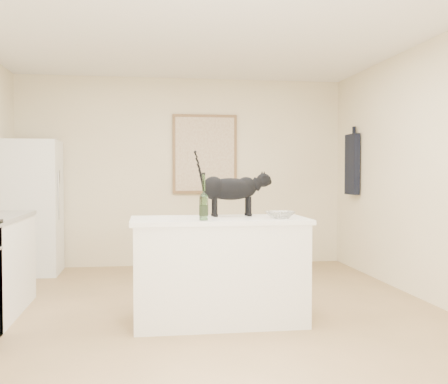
# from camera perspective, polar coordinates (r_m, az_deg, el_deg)

# --- Properties ---
(floor) EXTENTS (5.50, 5.50, 0.00)m
(floor) POSITION_cam_1_polar(r_m,az_deg,el_deg) (4.94, -2.03, -13.04)
(floor) COLOR #A78459
(floor) RESTS_ON ground
(ceiling) EXTENTS (5.50, 5.50, 0.00)m
(ceiling) POSITION_cam_1_polar(r_m,az_deg,el_deg) (4.95, -2.07, 17.44)
(ceiling) COLOR white
(ceiling) RESTS_ON ground
(wall_back) EXTENTS (4.50, 0.00, 4.50)m
(wall_back) POSITION_cam_1_polar(r_m,az_deg,el_deg) (7.51, -4.35, 2.13)
(wall_back) COLOR beige
(wall_back) RESTS_ON ground
(wall_front) EXTENTS (4.50, 0.00, 4.50)m
(wall_front) POSITION_cam_1_polar(r_m,az_deg,el_deg) (2.06, 6.38, 2.49)
(wall_front) COLOR beige
(wall_front) RESTS_ON ground
(wall_right) EXTENTS (0.00, 5.50, 5.50)m
(wall_right) POSITION_cam_1_polar(r_m,az_deg,el_deg) (5.49, 22.00, 2.04)
(wall_right) COLOR beige
(wall_right) RESTS_ON ground
(island_base) EXTENTS (1.44, 0.67, 0.86)m
(island_base) POSITION_cam_1_polar(r_m,az_deg,el_deg) (4.66, -0.52, -8.53)
(island_base) COLOR white
(island_base) RESTS_ON floor
(island_top) EXTENTS (1.50, 0.70, 0.04)m
(island_top) POSITION_cam_1_polar(r_m,az_deg,el_deg) (4.60, -0.53, -3.01)
(island_top) COLOR white
(island_top) RESTS_ON island_base
(fridge) EXTENTS (0.68, 0.68, 1.70)m
(fridge) POSITION_cam_1_polar(r_m,az_deg,el_deg) (7.25, -19.69, -1.54)
(fridge) COLOR white
(fridge) RESTS_ON floor
(artwork_frame) EXTENTS (0.90, 0.03, 1.10)m
(artwork_frame) POSITION_cam_1_polar(r_m,az_deg,el_deg) (7.51, -2.05, 4.04)
(artwork_frame) COLOR brown
(artwork_frame) RESTS_ON wall_back
(artwork_canvas) EXTENTS (0.82, 0.00, 1.02)m
(artwork_canvas) POSITION_cam_1_polar(r_m,az_deg,el_deg) (7.49, -2.03, 4.05)
(artwork_canvas) COLOR beige
(artwork_canvas) RESTS_ON wall_back
(hanging_garment) EXTENTS (0.08, 0.34, 0.80)m
(hanging_garment) POSITION_cam_1_polar(r_m,az_deg,el_deg) (7.31, 13.45, 2.87)
(hanging_garment) COLOR black
(hanging_garment) RESTS_ON wall_right
(black_cat) EXTENTS (0.63, 0.24, 0.43)m
(black_cat) POSITION_cam_1_polar(r_m,az_deg,el_deg) (4.77, 0.68, 0.01)
(black_cat) COLOR black
(black_cat) RESTS_ON island_top
(wine_bottle) EXTENTS (0.08, 0.08, 0.34)m
(wine_bottle) POSITION_cam_1_polar(r_m,az_deg,el_deg) (4.36, -2.17, -0.79)
(wine_bottle) COLOR #204F1F
(wine_bottle) RESTS_ON island_top
(glass_bowl) EXTENTS (0.26, 0.26, 0.06)m
(glass_bowl) POSITION_cam_1_polar(r_m,az_deg,el_deg) (4.58, 5.93, -2.42)
(glass_bowl) COLOR white
(glass_bowl) RESTS_ON island_top
(fridge_paper) EXTENTS (0.02, 0.13, 0.17)m
(fridge_paper) POSITION_cam_1_polar(r_m,az_deg,el_deg) (7.19, -17.00, 1.59)
(fridge_paper) COLOR silver
(fridge_paper) RESTS_ON fridge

